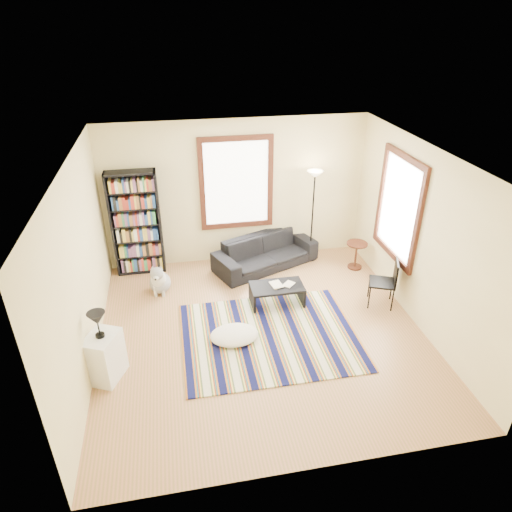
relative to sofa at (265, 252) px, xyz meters
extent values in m
cube|color=#B87854|center=(-0.49, -2.05, -0.35)|extent=(5.00, 5.00, 0.10)
cube|color=white|center=(-0.49, -2.05, 2.55)|extent=(5.00, 5.00, 0.10)
cube|color=#F9EAA8|center=(-0.49, 0.50, 1.10)|extent=(5.00, 0.10, 2.80)
cube|color=#F9EAA8|center=(-0.49, -4.60, 1.10)|extent=(5.00, 0.10, 2.80)
cube|color=#F9EAA8|center=(-3.04, -2.05, 1.10)|extent=(0.10, 5.00, 2.80)
cube|color=#F9EAA8|center=(2.06, -2.05, 1.10)|extent=(0.10, 5.00, 2.80)
cube|color=white|center=(-0.49, 0.42, 1.30)|extent=(1.20, 0.06, 1.60)
cube|color=white|center=(1.98, -1.25, 1.30)|extent=(0.06, 1.20, 1.60)
cube|color=#0B0E3B|center=(-0.40, -2.19, -0.29)|extent=(2.70, 2.16, 0.02)
imported|color=black|center=(0.00, 0.00, 0.00)|extent=(1.52, 2.19, 0.60)
cube|color=black|center=(-2.39, 0.27, 0.70)|extent=(0.90, 0.30, 2.00)
cube|color=black|center=(-0.08, -1.33, -0.12)|extent=(0.97, 0.64, 0.36)
imported|color=beige|center=(-0.18, -1.33, 0.07)|extent=(0.28, 0.23, 0.02)
imported|color=beige|center=(0.07, -1.28, 0.07)|extent=(0.25, 0.25, 0.02)
ellipsoid|color=white|center=(-0.94, -2.17, -0.20)|extent=(0.90, 0.80, 0.19)
cylinder|color=#412110|center=(1.71, -0.41, -0.03)|extent=(0.50, 0.50, 0.54)
cube|color=black|center=(1.66, -1.67, 0.13)|extent=(0.54, 0.53, 0.86)
cube|color=white|center=(-2.79, -2.62, 0.05)|extent=(0.55, 0.61, 0.70)
camera|label=1|loc=(-1.66, -7.68, 4.23)|focal=32.00mm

